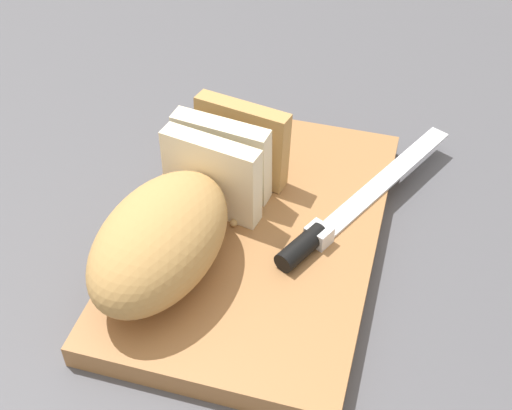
{
  "coord_description": "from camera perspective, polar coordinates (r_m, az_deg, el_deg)",
  "views": [
    {
      "loc": [
        -0.46,
        -0.15,
        0.52
      ],
      "look_at": [
        0.0,
        0.0,
        0.06
      ],
      "focal_mm": 48.55,
      "sensor_mm": 36.0,
      "label": 1
    }
  ],
  "objects": [
    {
      "name": "ground_plane",
      "position": [
        0.71,
        -0.0,
        -3.23
      ],
      "size": [
        3.0,
        3.0,
        0.0
      ],
      "primitive_type": "plane",
      "color": "#4C4C51"
    },
    {
      "name": "cutting_board",
      "position": [
        0.7,
        -0.0,
        -2.52
      ],
      "size": [
        0.38,
        0.26,
        0.03
      ],
      "primitive_type": "cube",
      "rotation": [
        0.0,
        0.0,
        0.05
      ],
      "color": "#9E6B3D",
      "rests_on": "ground_plane"
    },
    {
      "name": "bread_loaf",
      "position": [
        0.65,
        -6.39,
        -1.01
      ],
      "size": [
        0.27,
        0.14,
        0.09
      ],
      "rotation": [
        0.0,
        0.0,
        -0.1
      ],
      "color": "tan",
      "rests_on": "cutting_board"
    },
    {
      "name": "bread_knife",
      "position": [
        0.69,
        6.32,
        -1.42
      ],
      "size": [
        0.27,
        0.13,
        0.02
      ],
      "rotation": [
        0.0,
        0.0,
        -0.41
      ],
      "color": "silver",
      "rests_on": "cutting_board"
    },
    {
      "name": "crumb_near_knife",
      "position": [
        0.72,
        -3.37,
        0.88
      ],
      "size": [
        0.01,
        0.01,
        0.01
      ],
      "primitive_type": "sphere",
      "color": "tan",
      "rests_on": "cutting_board"
    },
    {
      "name": "crumb_near_loaf",
      "position": [
        0.69,
        -1.86,
        -1.5
      ],
      "size": [
        0.01,
        0.01,
        0.01
      ],
      "primitive_type": "sphere",
      "color": "tan",
      "rests_on": "cutting_board"
    }
  ]
}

